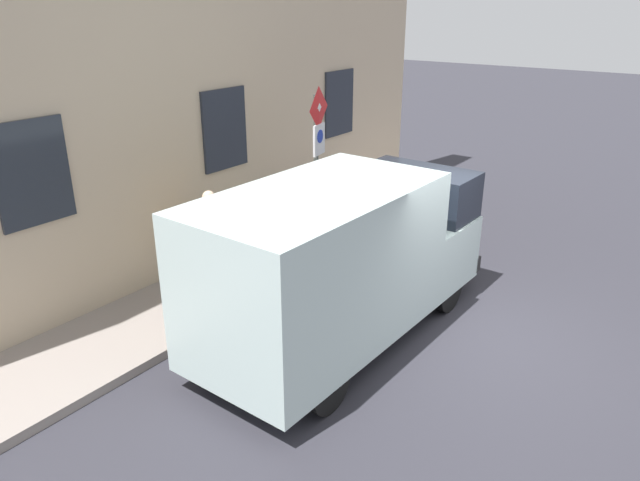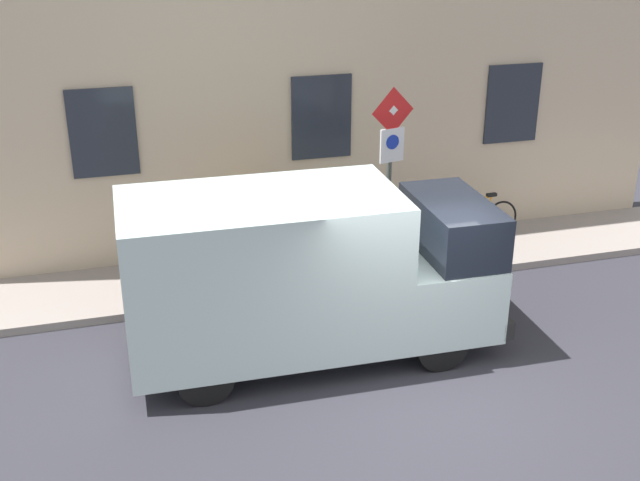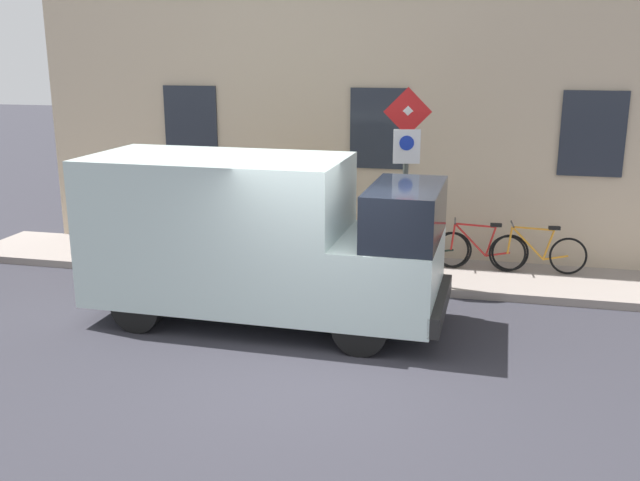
{
  "view_description": "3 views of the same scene",
  "coord_description": "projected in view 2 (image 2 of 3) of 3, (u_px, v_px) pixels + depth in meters",
  "views": [
    {
      "loc": [
        -3.02,
        7.89,
        4.84
      ],
      "look_at": [
        2.63,
        0.2,
        0.96
      ],
      "focal_mm": 33.37,
      "sensor_mm": 36.0,
      "label": 1
    },
    {
      "loc": [
        -8.4,
        3.84,
        6.15
      ],
      "look_at": [
        2.81,
        0.65,
        1.16
      ],
      "focal_mm": 44.8,
      "sensor_mm": 36.0,
      "label": 2
    },
    {
      "loc": [
        -8.37,
        -2.02,
        4.01
      ],
      "look_at": [
        2.28,
        0.5,
        1.09
      ],
      "focal_mm": 40.11,
      "sensor_mm": 36.0,
      "label": 3
    }
  ],
  "objects": [
    {
      "name": "litter_bin",
      "position": [
        348.0,
        252.0,
        13.67
      ],
      "size": [
        0.44,
        0.44,
        0.9
      ],
      "primitive_type": "cylinder",
      "color": "#2D5133",
      "rests_on": "sidewalk_slab"
    },
    {
      "name": "sidewalk_slab",
      "position": [
        335.0,
        266.0,
        14.39
      ],
      "size": [
        1.89,
        15.76,
        0.14
      ],
      "primitive_type": "cube",
      "color": "gray",
      "rests_on": "ground_plane"
    },
    {
      "name": "bicycle_red",
      "position": [
        429.0,
        224.0,
        15.06
      ],
      "size": [
        0.46,
        1.72,
        0.89
      ],
      "rotation": [
        0.0,
        0.0,
        1.61
      ],
      "color": "black",
      "rests_on": "sidewalk_slab"
    },
    {
      "name": "building_facade",
      "position": [
        316.0,
        31.0,
        13.97
      ],
      "size": [
        0.75,
        13.76,
        8.08
      ],
      "color": "#C2AD90",
      "rests_on": "ground_plane"
    },
    {
      "name": "bicycle_black",
      "position": [
        379.0,
        230.0,
        14.81
      ],
      "size": [
        0.46,
        1.72,
        0.89
      ],
      "rotation": [
        0.0,
        0.0,
        1.52
      ],
      "color": "black",
      "rests_on": "sidewalk_slab"
    },
    {
      "name": "sign_post_stacked",
      "position": [
        391.0,
        157.0,
        13.05
      ],
      "size": [
        0.2,
        0.55,
        3.17
      ],
      "color": "#474C47",
      "rests_on": "sidewalk_slab"
    },
    {
      "name": "pedestrian",
      "position": [
        263.0,
        220.0,
        13.74
      ],
      "size": [
        0.45,
        0.48,
        1.72
      ],
      "rotation": [
        0.0,
        0.0,
        5.63
      ],
      "color": "#262B47",
      "rests_on": "sidewalk_slab"
    },
    {
      "name": "bicycle_orange",
      "position": [
        478.0,
        219.0,
        15.31
      ],
      "size": [
        0.46,
        1.71,
        0.89
      ],
      "rotation": [
        0.0,
        0.0,
        1.64
      ],
      "color": "black",
      "rests_on": "sidewalk_slab"
    },
    {
      "name": "ground_plane",
      "position": [
        423.0,
        393.0,
        10.82
      ],
      "size": [
        80.0,
        80.0,
        0.0
      ],
      "primitive_type": "plane",
      "color": "#2D2D34"
    },
    {
      "name": "delivery_van",
      "position": [
        305.0,
        271.0,
        11.24
      ],
      "size": [
        2.12,
        5.37,
        2.5
      ],
      "rotation": [
        0.0,
        0.0,
        4.69
      ],
      "color": "silver",
      "rests_on": "ground_plane"
    }
  ]
}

